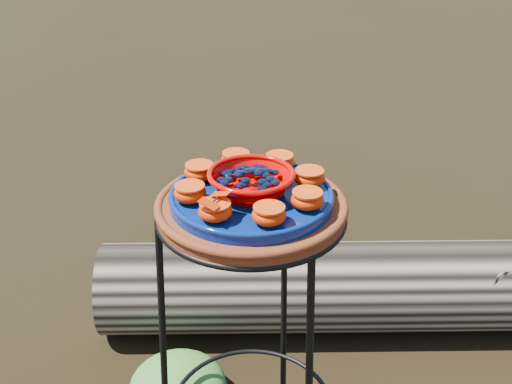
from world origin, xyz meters
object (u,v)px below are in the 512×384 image
at_px(cobalt_plate, 251,198).
at_px(red_bowl, 251,183).
at_px(terracotta_saucer, 251,209).
at_px(driftwood_log, 345,287).
at_px(plant_stand, 252,344).

xyz_separation_m(cobalt_plate, red_bowl, (0.00, 0.00, 0.03)).
bearing_deg(cobalt_plate, terracotta_saucer, 0.00).
relative_size(terracotta_saucer, driftwood_log, 0.26).
height_order(terracotta_saucer, driftwood_log, terracotta_saucer).
bearing_deg(plant_stand, red_bowl, 0.00).
bearing_deg(terracotta_saucer, driftwood_log, 83.41).
bearing_deg(red_bowl, driftwood_log, 83.41).
height_order(red_bowl, driftwood_log, red_bowl).
height_order(plant_stand, red_bowl, red_bowl).
bearing_deg(driftwood_log, cobalt_plate, -96.59).
distance_m(terracotta_saucer, driftwood_log, 0.82).
height_order(plant_stand, cobalt_plate, cobalt_plate).
distance_m(plant_stand, driftwood_log, 0.62).
xyz_separation_m(cobalt_plate, driftwood_log, (0.07, 0.58, -0.60)).
bearing_deg(driftwood_log, red_bowl, -96.59).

